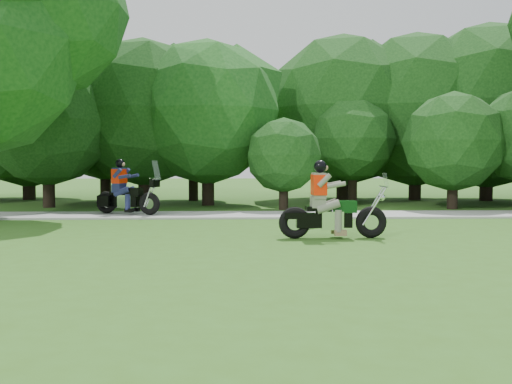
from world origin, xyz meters
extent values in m
plane|color=#35611B|center=(0.00, 0.00, 0.00)|extent=(100.00, 100.00, 0.00)
cube|color=gray|center=(0.00, 8.00, 0.03)|extent=(60.00, 2.20, 0.06)
cylinder|color=black|center=(5.06, 15.45, 0.90)|extent=(0.55, 0.55, 1.80)
sphere|color=#103510|center=(5.06, 15.45, 4.05)|extent=(6.93, 6.93, 6.93)
cylinder|color=black|center=(-4.91, 15.21, 0.85)|extent=(0.42, 0.42, 1.70)
sphere|color=#103510|center=(-4.91, 15.21, 3.11)|extent=(4.34, 4.34, 4.34)
cylinder|color=black|center=(-4.12, 12.46, 0.90)|extent=(0.49, 0.49, 1.80)
sphere|color=#154916|center=(-4.12, 12.46, 3.66)|extent=(5.74, 5.74, 5.74)
cylinder|color=black|center=(4.86, 10.41, 0.63)|extent=(0.38, 0.38, 1.27)
sphere|color=#103510|center=(4.86, 10.41, 2.45)|extent=(3.65, 3.65, 3.65)
cylinder|color=black|center=(-6.74, 13.25, 0.88)|extent=(0.50, 0.50, 1.76)
sphere|color=#103510|center=(-6.74, 13.25, 3.71)|extent=(6.01, 6.01, 6.01)
cylinder|color=black|center=(-1.31, 10.25, 0.54)|extent=(0.33, 0.33, 1.08)
sphere|color=#103510|center=(-1.31, 10.25, 1.95)|extent=(2.69, 2.69, 2.69)
cylinder|color=black|center=(-12.43, 16.14, 0.90)|extent=(0.56, 0.56, 1.80)
sphere|color=#103510|center=(-12.43, 16.14, 4.16)|extent=(7.26, 7.26, 7.26)
cylinder|color=black|center=(-8.66, 14.77, 0.90)|extent=(0.46, 0.46, 1.80)
sphere|color=#103510|center=(-8.66, 14.77, 3.47)|extent=(5.14, 5.14, 5.14)
cylinder|color=black|center=(1.73, 13.02, 0.76)|extent=(0.37, 0.37, 1.52)
sphere|color=#103510|center=(1.73, 13.02, 2.64)|extent=(3.45, 3.45, 3.45)
cylinder|color=black|center=(1.81, 15.70, 0.90)|extent=(0.54, 0.54, 1.80)
sphere|color=#103510|center=(1.81, 15.70, 4.04)|extent=(6.88, 6.88, 6.88)
cylinder|color=black|center=(-10.05, 11.59, 0.82)|extent=(0.44, 0.44, 1.64)
sphere|color=#103510|center=(-10.05, 11.59, 3.21)|extent=(4.85, 4.85, 4.85)
cylinder|color=black|center=(8.05, 14.81, 0.90)|extent=(0.57, 0.57, 1.80)
sphere|color=#103510|center=(8.05, 14.81, 4.17)|extent=(7.30, 7.30, 7.30)
sphere|color=#154916|center=(-8.74, 7.30, 6.20)|extent=(5.12, 5.12, 5.12)
torus|color=black|center=(-1.68, 2.56, 0.36)|extent=(0.72, 0.23, 0.71)
torus|color=black|center=(0.05, 2.62, 0.36)|extent=(0.72, 0.23, 0.71)
cube|color=black|center=(-1.02, 2.58, 0.41)|extent=(1.25, 0.29, 0.33)
cube|color=silver|center=(-0.85, 2.59, 0.41)|extent=(0.50, 0.36, 0.41)
cube|color=black|center=(-0.57, 2.60, 0.71)|extent=(0.54, 0.32, 0.26)
cube|color=black|center=(-1.16, 2.58, 0.67)|extent=(0.54, 0.34, 0.10)
cylinder|color=silver|center=(0.09, 2.62, 0.71)|extent=(0.55, 0.06, 0.84)
cylinder|color=silver|center=(0.33, 2.63, 1.15)|extent=(0.06, 0.65, 0.04)
cube|color=#626955|center=(-1.16, 2.58, 0.81)|extent=(0.32, 0.40, 0.24)
cube|color=#626955|center=(-1.14, 2.58, 1.18)|extent=(0.28, 0.44, 0.57)
cube|color=#FF2605|center=(-1.14, 2.58, 1.20)|extent=(0.31, 0.48, 0.45)
sphere|color=black|center=(-1.11, 2.58, 1.61)|extent=(0.29, 0.29, 0.29)
torus|color=black|center=(-7.15, 8.31, 0.42)|extent=(0.74, 0.46, 0.71)
torus|color=black|center=(-5.69, 7.72, 0.42)|extent=(0.74, 0.46, 0.71)
cube|color=black|center=(-6.60, 8.08, 0.47)|extent=(1.14, 0.65, 0.33)
cube|color=silver|center=(-6.45, 8.02, 0.47)|extent=(0.58, 0.50, 0.41)
cube|color=black|center=(-6.22, 7.93, 0.77)|extent=(0.60, 0.48, 0.26)
cube|color=black|center=(-6.71, 8.13, 0.73)|extent=(0.61, 0.50, 0.10)
cylinder|color=silver|center=(-5.65, 7.70, 0.77)|extent=(0.39, 0.19, 0.91)
cylinder|color=silver|center=(-5.49, 7.64, 1.21)|extent=(0.28, 0.62, 0.04)
cube|color=black|center=(-7.19, 8.08, 0.47)|extent=(0.44, 0.27, 0.35)
cube|color=black|center=(-7.02, 8.50, 0.47)|extent=(0.44, 0.27, 0.35)
cube|color=navy|center=(-6.71, 8.13, 0.87)|extent=(0.43, 0.47, 0.24)
cube|color=navy|center=(-6.69, 8.12, 1.24)|extent=(0.41, 0.50, 0.57)
cube|color=#FF2605|center=(-6.69, 8.12, 1.26)|extent=(0.45, 0.54, 0.45)
sphere|color=black|center=(-6.67, 8.11, 1.67)|extent=(0.28, 0.28, 0.28)
camera|label=1|loc=(-2.95, -10.02, 1.70)|focal=40.00mm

